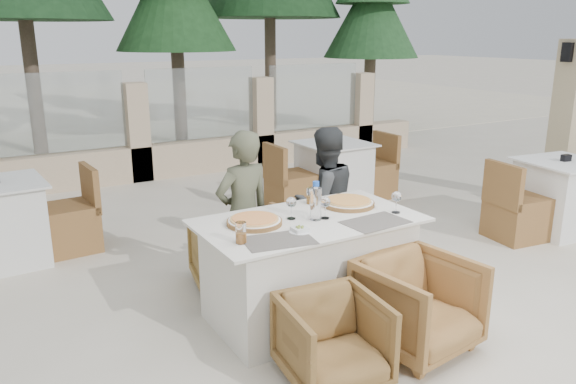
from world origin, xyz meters
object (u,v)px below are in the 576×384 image
olive_dish (300,229)px  bg_table_c (561,196)px  bg_table_b (333,173)px  pizza_left (254,221)px  wine_glass_corner (396,201)px  diner_right (324,202)px  wine_glass_centre (291,207)px  bg_table_a (0,224)px  water_bottle (316,201)px  dining_table (308,269)px  pizza_right (348,202)px  beer_glass_right (311,196)px  armchair_far_right (321,235)px  wine_glass_near (325,206)px  beer_glass_left (241,233)px  diner_left (243,215)px  armchair_far_left (228,254)px  armchair_near_right (418,305)px  armchair_near_left (333,341)px

olive_dish → bg_table_c: (3.55, 0.46, -0.41)m
bg_table_b → pizza_left: bearing=-135.0°
wine_glass_corner → diner_right: 0.87m
wine_glass_centre → bg_table_a: (-1.79, 2.21, -0.48)m
water_bottle → dining_table: bearing=138.1°
pizza_left → pizza_right: bearing=2.2°
beer_glass_right → wine_glass_corner: bearing=-50.7°
armchair_far_right → diner_right: size_ratio=0.53×
water_bottle → bg_table_c: 3.37m
bg_table_c → wine_glass_near: bearing=-167.8°
beer_glass_left → diner_left: (0.39, 0.77, -0.16)m
beer_glass_right → bg_table_c: 3.16m
armchair_far_left → beer_glass_left: bearing=81.8°
wine_glass_centre → wine_glass_corner: 0.79m
bg_table_a → armchair_near_right: bearing=-56.3°
bg_table_b → dining_table: bearing=-128.3°
water_bottle → diner_left: bearing=114.0°
wine_glass_centre → beer_glass_right: bearing=37.8°
dining_table → armchair_far_right: 0.91m
beer_glass_left → armchair_near_right: 1.28m
armchair_far_left → armchair_far_right: armchair_far_right is taller
bg_table_a → wine_glass_near: bearing=-52.9°
olive_dish → armchair_far_left: size_ratio=0.18×
pizza_left → water_bottle: size_ratio=1.37×
beer_glass_left → armchair_near_left: size_ratio=0.23×
bg_table_c → dining_table: bearing=-168.7°
wine_glass_corner → pizza_left: bearing=164.0°
pizza_left → armchair_far_left: (0.11, 0.73, -0.52)m
bg_table_a → dining_table: bearing=-53.9°
beer_glass_left → diner_right: diner_right is taller
pizza_left → bg_table_c: pizza_left is taller
armchair_near_right → pizza_left: bearing=125.9°
beer_glass_left → water_bottle: bearing=13.1°
wine_glass_corner → armchair_near_right: bearing=-113.8°
wine_glass_centre → bg_table_b: 3.02m
wine_glass_corner → olive_dish: (-0.84, -0.00, -0.07)m
armchair_far_left → armchair_far_right: 0.86m
wine_glass_corner → bg_table_c: wine_glass_corner is taller
diner_right → bg_table_c: bearing=170.6°
beer_glass_right → bg_table_a: bearing=137.2°
diner_right → bg_table_b: size_ratio=0.79×
beer_glass_right → armchair_far_right: beer_glass_right is taller
armchair_far_left → armchair_near_right: armchair_near_right is taller
bg_table_c → diner_left: bearing=-178.4°
wine_glass_centre → bg_table_c: size_ratio=0.11×
wine_glass_centre → armchair_far_right: bearing=42.8°
wine_glass_near → armchair_far_left: bearing=114.0°
armchair_far_left → armchair_near_left: (-0.03, -1.59, -0.00)m
pizza_right → armchair_far_left: 1.13m
wine_glass_centre → diner_left: 0.57m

